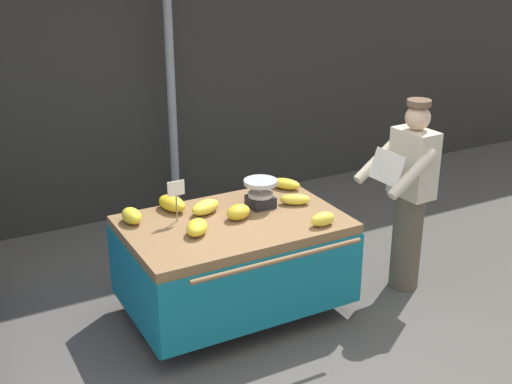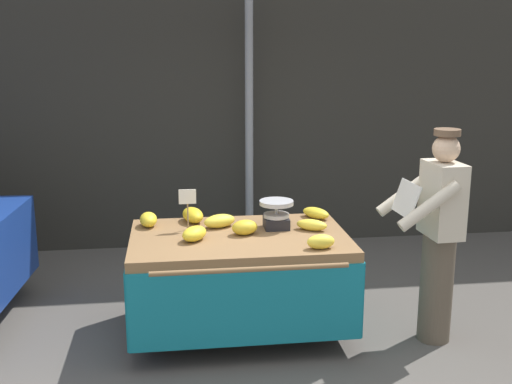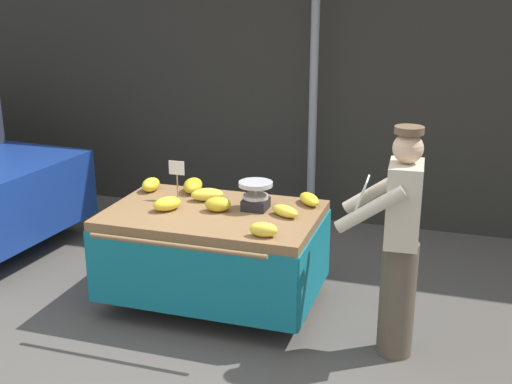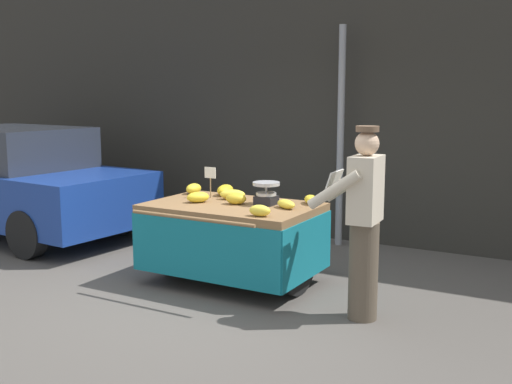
{
  "view_description": "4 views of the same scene",
  "coord_description": "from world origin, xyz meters",
  "px_view_note": "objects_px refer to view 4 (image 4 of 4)",
  "views": [
    {
      "loc": [
        -2.21,
        -3.81,
        3.02
      ],
      "look_at": [
        0.2,
        0.65,
        1.02
      ],
      "focal_mm": 47.23,
      "sensor_mm": 36.0,
      "label": 1
    },
    {
      "loc": [
        -0.54,
        -4.18,
        2.35
      ],
      "look_at": [
        0.1,
        0.66,
        1.18
      ],
      "focal_mm": 43.96,
      "sensor_mm": 36.0,
      "label": 2
    },
    {
      "loc": [
        1.82,
        -4.12,
        2.61
      ],
      "look_at": [
        0.29,
        0.69,
        1.01
      ],
      "focal_mm": 45.74,
      "sensor_mm": 36.0,
      "label": 3
    },
    {
      "loc": [
        3.26,
        -4.76,
        2.0
      ],
      "look_at": [
        0.32,
        0.43,
        1.03
      ],
      "focal_mm": 43.11,
      "sensor_mm": 36.0,
      "label": 4
    }
  ],
  "objects_px": {
    "banana_bunch_4": "(311,200)",
    "banana_bunch_5": "(260,211)",
    "banana_bunch_2": "(286,204)",
    "banana_bunch_1": "(236,199)",
    "weighing_scale": "(266,193)",
    "vendor_person": "(363,222)",
    "price_sign": "(210,176)",
    "banana_bunch_6": "(198,197)",
    "banana_bunch_0": "(225,190)",
    "street_pole": "(340,138)",
    "parked_car": "(18,182)",
    "banana_bunch_7": "(194,189)",
    "banana_cart": "(232,225)",
    "banana_bunch_3": "(232,194)"
  },
  "relations": [
    {
      "from": "banana_bunch_1",
      "to": "banana_bunch_2",
      "type": "height_order",
      "value": "banana_bunch_1"
    },
    {
      "from": "price_sign",
      "to": "banana_bunch_0",
      "type": "distance_m",
      "value": 0.3
    },
    {
      "from": "banana_bunch_4",
      "to": "vendor_person",
      "type": "bearing_deg",
      "value": -40.83
    },
    {
      "from": "banana_bunch_0",
      "to": "banana_bunch_4",
      "type": "xyz_separation_m",
      "value": [
        1.07,
        -0.02,
        -0.01
      ]
    },
    {
      "from": "price_sign",
      "to": "banana_bunch_1",
      "type": "distance_m",
      "value": 0.52
    },
    {
      "from": "banana_bunch_4",
      "to": "banana_bunch_5",
      "type": "bearing_deg",
      "value": -100.42
    },
    {
      "from": "street_pole",
      "to": "weighing_scale",
      "type": "xyz_separation_m",
      "value": [
        -0.02,
        -1.97,
        -0.45
      ]
    },
    {
      "from": "weighing_scale",
      "to": "vendor_person",
      "type": "height_order",
      "value": "vendor_person"
    },
    {
      "from": "banana_bunch_5",
      "to": "parked_car",
      "type": "distance_m",
      "value": 4.53
    },
    {
      "from": "banana_bunch_1",
      "to": "vendor_person",
      "type": "bearing_deg",
      "value": -11.76
    },
    {
      "from": "banana_bunch_1",
      "to": "banana_bunch_2",
      "type": "xyz_separation_m",
      "value": [
        0.56,
        0.05,
        -0.01
      ]
    },
    {
      "from": "banana_bunch_0",
      "to": "vendor_person",
      "type": "xyz_separation_m",
      "value": [
        1.88,
        -0.73,
        -0.04
      ]
    },
    {
      "from": "banana_bunch_3",
      "to": "banana_bunch_4",
      "type": "bearing_deg",
      "value": 11.02
    },
    {
      "from": "banana_cart",
      "to": "banana_bunch_1",
      "type": "height_order",
      "value": "banana_bunch_1"
    },
    {
      "from": "banana_bunch_0",
      "to": "vendor_person",
      "type": "height_order",
      "value": "vendor_person"
    },
    {
      "from": "banana_bunch_5",
      "to": "banana_bunch_7",
      "type": "bearing_deg",
      "value": 149.49
    },
    {
      "from": "banana_bunch_0",
      "to": "banana_bunch_4",
      "type": "distance_m",
      "value": 1.07
    },
    {
      "from": "price_sign",
      "to": "banana_bunch_7",
      "type": "xyz_separation_m",
      "value": [
        -0.32,
        0.14,
        -0.19
      ]
    },
    {
      "from": "banana_bunch_0",
      "to": "banana_bunch_4",
      "type": "bearing_deg",
      "value": -1.3
    },
    {
      "from": "street_pole",
      "to": "parked_car",
      "type": "relative_size",
      "value": 0.71
    },
    {
      "from": "banana_bunch_5",
      "to": "banana_bunch_3",
      "type": "bearing_deg",
      "value": 137.11
    },
    {
      "from": "weighing_scale",
      "to": "vendor_person",
      "type": "xyz_separation_m",
      "value": [
        1.21,
        -0.45,
        -0.1
      ]
    },
    {
      "from": "banana_bunch_2",
      "to": "banana_bunch_6",
      "type": "relative_size",
      "value": 1.05
    },
    {
      "from": "street_pole",
      "to": "banana_bunch_0",
      "type": "bearing_deg",
      "value": -112.29
    },
    {
      "from": "weighing_scale",
      "to": "banana_bunch_4",
      "type": "bearing_deg",
      "value": 32.88
    },
    {
      "from": "price_sign",
      "to": "banana_bunch_6",
      "type": "height_order",
      "value": "price_sign"
    },
    {
      "from": "weighing_scale",
      "to": "banana_bunch_4",
      "type": "height_order",
      "value": "weighing_scale"
    },
    {
      "from": "weighing_scale",
      "to": "price_sign",
      "type": "relative_size",
      "value": 0.82
    },
    {
      "from": "price_sign",
      "to": "parked_car",
      "type": "xyz_separation_m",
      "value": [
        -3.47,
        0.3,
        -0.35
      ]
    },
    {
      "from": "street_pole",
      "to": "price_sign",
      "type": "distance_m",
      "value": 2.09
    },
    {
      "from": "weighing_scale",
      "to": "banana_bunch_1",
      "type": "height_order",
      "value": "weighing_scale"
    },
    {
      "from": "banana_bunch_2",
      "to": "banana_bunch_1",
      "type": "bearing_deg",
      "value": -175.37
    },
    {
      "from": "banana_bunch_1",
      "to": "parked_car",
      "type": "relative_size",
      "value": 0.05
    },
    {
      "from": "banana_bunch_4",
      "to": "banana_bunch_7",
      "type": "relative_size",
      "value": 1.2
    },
    {
      "from": "banana_bunch_1",
      "to": "parked_car",
      "type": "distance_m",
      "value": 3.95
    },
    {
      "from": "banana_bunch_1",
      "to": "banana_bunch_3",
      "type": "relative_size",
      "value": 0.77
    },
    {
      "from": "street_pole",
      "to": "banana_bunch_6",
      "type": "bearing_deg",
      "value": -107.55
    },
    {
      "from": "price_sign",
      "to": "banana_bunch_5",
      "type": "bearing_deg",
      "value": -32.58
    },
    {
      "from": "banana_cart",
      "to": "vendor_person",
      "type": "distance_m",
      "value": 1.58
    },
    {
      "from": "banana_cart",
      "to": "banana_bunch_0",
      "type": "relative_size",
      "value": 5.85
    },
    {
      "from": "banana_cart",
      "to": "banana_bunch_3",
      "type": "height_order",
      "value": "banana_bunch_3"
    },
    {
      "from": "banana_cart",
      "to": "parked_car",
      "type": "bearing_deg",
      "value": 172.79
    },
    {
      "from": "vendor_person",
      "to": "parked_car",
      "type": "bearing_deg",
      "value": 171.61
    },
    {
      "from": "weighing_scale",
      "to": "banana_bunch_1",
      "type": "relative_size",
      "value": 1.32
    },
    {
      "from": "weighing_scale",
      "to": "banana_bunch_6",
      "type": "bearing_deg",
      "value": -160.19
    },
    {
      "from": "weighing_scale",
      "to": "banana_bunch_2",
      "type": "xyz_separation_m",
      "value": [
        0.28,
        -0.1,
        -0.07
      ]
    },
    {
      "from": "street_pole",
      "to": "banana_bunch_5",
      "type": "height_order",
      "value": "street_pole"
    },
    {
      "from": "banana_bunch_2",
      "to": "banana_bunch_5",
      "type": "relative_size",
      "value": 1.22
    },
    {
      "from": "banana_bunch_3",
      "to": "banana_bunch_7",
      "type": "xyz_separation_m",
      "value": [
        -0.59,
        0.11,
        0.0
      ]
    },
    {
      "from": "price_sign",
      "to": "banana_bunch_3",
      "type": "xyz_separation_m",
      "value": [
        0.26,
        0.04,
        -0.19
      ]
    }
  ]
}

